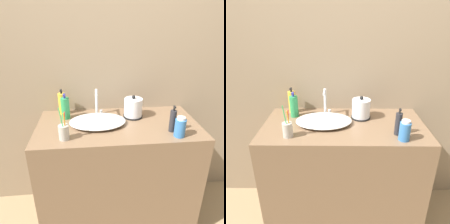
# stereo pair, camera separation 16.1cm
# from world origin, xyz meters

# --- Properties ---
(wall_back) EXTENTS (6.00, 0.04, 2.60)m
(wall_back) POSITION_xyz_m (0.00, 0.63, 1.30)
(wall_back) COLOR gray
(wall_back) RESTS_ON ground_plane
(vanity_counter) EXTENTS (1.22, 0.61, 0.92)m
(vanity_counter) POSITION_xyz_m (0.00, 0.30, 0.46)
(vanity_counter) COLOR brown
(vanity_counter) RESTS_ON ground_plane
(sink_basin) EXTENTS (0.42, 0.30, 0.05)m
(sink_basin) POSITION_xyz_m (-0.15, 0.31, 0.94)
(sink_basin) COLOR white
(sink_basin) RESTS_ON vanity_counter
(faucet) EXTENTS (0.06, 0.13, 0.22)m
(faucet) POSITION_xyz_m (-0.15, 0.48, 1.04)
(faucet) COLOR silver
(faucet) RESTS_ON vanity_counter
(electric_kettle) EXTENTS (0.16, 0.16, 0.18)m
(electric_kettle) POSITION_xyz_m (0.14, 0.42, 0.99)
(electric_kettle) COLOR black
(electric_kettle) RESTS_ON vanity_counter
(toothbrush_cup) EXTENTS (0.07, 0.07, 0.23)m
(toothbrush_cup) POSITION_xyz_m (-0.38, 0.12, 0.97)
(toothbrush_cup) COLOR #B7B2A8
(toothbrush_cup) RESTS_ON vanity_counter
(lotion_bottle) EXTENTS (0.07, 0.07, 0.21)m
(lotion_bottle) POSITION_xyz_m (-0.40, 0.44, 1.01)
(lotion_bottle) COLOR #2D9956
(lotion_bottle) RESTS_ON vanity_counter
(shampoo_bottle) EXTENTS (0.07, 0.07, 0.14)m
(shampoo_bottle) POSITION_xyz_m (0.39, 0.08, 0.99)
(shampoo_bottle) COLOR #3370B7
(shampoo_bottle) RESTS_ON vanity_counter
(mouthwash_bottle) EXTENTS (0.06, 0.06, 0.21)m
(mouthwash_bottle) POSITION_xyz_m (-0.43, 0.53, 1.01)
(mouthwash_bottle) COLOR gold
(mouthwash_bottle) RESTS_ON vanity_counter
(hand_cream_bottle) EXTENTS (0.04, 0.04, 0.19)m
(hand_cream_bottle) POSITION_xyz_m (0.36, 0.15, 1.00)
(hand_cream_bottle) COLOR #28282D
(hand_cream_bottle) RESTS_ON vanity_counter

